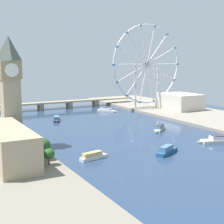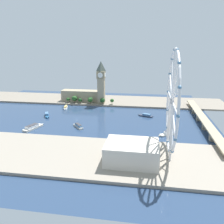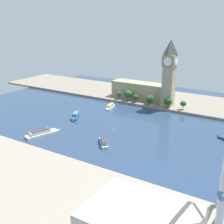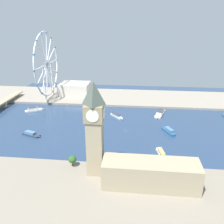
{
  "view_description": "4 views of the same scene",
  "coord_description": "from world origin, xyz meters",
  "px_view_note": "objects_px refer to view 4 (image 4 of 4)",
  "views": [
    {
      "loc": [
        -149.98,
        -237.49,
        66.88
      ],
      "look_at": [
        -4.77,
        26.19,
        19.09
      ],
      "focal_mm": 54.83,
      "sensor_mm": 36.0,
      "label": 1
    },
    {
      "loc": [
        333.1,
        108.83,
        111.54
      ],
      "look_at": [
        19.48,
        59.41,
        19.08
      ],
      "focal_mm": 36.78,
      "sensor_mm": 36.0,
      "label": 2
    },
    {
      "loc": [
        231.59,
        143.69,
        105.52
      ],
      "look_at": [
        1.63,
        -0.66,
        16.99
      ],
      "focal_mm": 45.96,
      "sensor_mm": 36.0,
      "label": 3
    },
    {
      "loc": [
        -263.69,
        -11.32,
        125.75
      ],
      "look_at": [
        16.08,
        18.02,
        16.05
      ],
      "focal_mm": 38.03,
      "sensor_mm": 36.0,
      "label": 4
    }
  ],
  "objects_px": {
    "tour_boat_3": "(34,110)",
    "tour_boat_0": "(168,131)",
    "clock_tower": "(95,128)",
    "ferris_wheel": "(47,65)",
    "parliament_block": "(150,174)",
    "tour_boat_4": "(161,153)",
    "tour_boat_5": "(160,113)",
    "tour_boat_6": "(31,134)",
    "riverside_hall": "(75,88)",
    "tour_boat_2": "(117,115)"
  },
  "relations": [
    {
      "from": "tour_boat_3",
      "to": "tour_boat_0",
      "type": "bearing_deg",
      "value": -46.9
    },
    {
      "from": "clock_tower",
      "to": "ferris_wheel",
      "type": "height_order",
      "value": "ferris_wheel"
    },
    {
      "from": "clock_tower",
      "to": "parliament_block",
      "type": "height_order",
      "value": "clock_tower"
    },
    {
      "from": "ferris_wheel",
      "to": "tour_boat_3",
      "type": "relative_size",
      "value": 4.07
    },
    {
      "from": "tour_boat_3",
      "to": "tour_boat_4",
      "type": "relative_size",
      "value": 1.11
    },
    {
      "from": "tour_boat_5",
      "to": "ferris_wheel",
      "type": "bearing_deg",
      "value": -88.22
    },
    {
      "from": "tour_boat_6",
      "to": "tour_boat_0",
      "type": "bearing_deg",
      "value": 28.53
    },
    {
      "from": "clock_tower",
      "to": "tour_boat_0",
      "type": "height_order",
      "value": "clock_tower"
    },
    {
      "from": "ferris_wheel",
      "to": "parliament_block",
      "type": "bearing_deg",
      "value": -143.44
    },
    {
      "from": "clock_tower",
      "to": "riverside_hall",
      "type": "bearing_deg",
      "value": 18.59
    },
    {
      "from": "riverside_hall",
      "to": "tour_boat_3",
      "type": "distance_m",
      "value": 93.2
    },
    {
      "from": "ferris_wheel",
      "to": "clock_tower",
      "type": "bearing_deg",
      "value": -150.67
    },
    {
      "from": "tour_boat_0",
      "to": "tour_boat_6",
      "type": "distance_m",
      "value": 161.61
    },
    {
      "from": "tour_boat_4",
      "to": "parliament_block",
      "type": "bearing_deg",
      "value": 153.87
    },
    {
      "from": "parliament_block",
      "to": "tour_boat_2",
      "type": "distance_m",
      "value": 151.58
    },
    {
      "from": "clock_tower",
      "to": "tour_boat_3",
      "type": "relative_size",
      "value": 3.05
    },
    {
      "from": "riverside_hall",
      "to": "tour_boat_3",
      "type": "bearing_deg",
      "value": 153.53
    },
    {
      "from": "tour_boat_0",
      "to": "tour_boat_3",
      "type": "height_order",
      "value": "tour_boat_0"
    },
    {
      "from": "clock_tower",
      "to": "tour_boat_6",
      "type": "xyz_separation_m",
      "value": [
        66.37,
        87.56,
        -42.81
      ]
    },
    {
      "from": "ferris_wheel",
      "to": "tour_boat_0",
      "type": "relative_size",
      "value": 4.14
    },
    {
      "from": "tour_boat_2",
      "to": "tour_boat_3",
      "type": "bearing_deg",
      "value": -135.03
    },
    {
      "from": "clock_tower",
      "to": "tour_boat_3",
      "type": "bearing_deg",
      "value": 39.36
    },
    {
      "from": "tour_boat_4",
      "to": "tour_boat_6",
      "type": "distance_m",
      "value": 148.91
    },
    {
      "from": "ferris_wheel",
      "to": "tour_boat_3",
      "type": "xyz_separation_m",
      "value": [
        -57.62,
        4.55,
        -55.8
      ]
    },
    {
      "from": "tour_boat_0",
      "to": "tour_boat_5",
      "type": "relative_size",
      "value": 0.71
    },
    {
      "from": "clock_tower",
      "to": "tour_boat_4",
      "type": "height_order",
      "value": "clock_tower"
    },
    {
      "from": "clock_tower",
      "to": "tour_boat_4",
      "type": "relative_size",
      "value": 3.39
    },
    {
      "from": "tour_boat_3",
      "to": "tour_boat_4",
      "type": "xyz_separation_m",
      "value": [
        -103.23,
        -176.22,
        -0.13
      ]
    },
    {
      "from": "clock_tower",
      "to": "parliament_block",
      "type": "bearing_deg",
      "value": -105.69
    },
    {
      "from": "riverside_hall",
      "to": "tour_boat_5",
      "type": "xyz_separation_m",
      "value": [
        -77.71,
        -143.06,
        -10.19
      ]
    },
    {
      "from": "ferris_wheel",
      "to": "riverside_hall",
      "type": "height_order",
      "value": "ferris_wheel"
    },
    {
      "from": "tour_boat_0",
      "to": "riverside_hall",
      "type": "bearing_deg",
      "value": 21.36
    },
    {
      "from": "clock_tower",
      "to": "tour_boat_5",
      "type": "height_order",
      "value": "clock_tower"
    },
    {
      "from": "tour_boat_0",
      "to": "tour_boat_6",
      "type": "height_order",
      "value": "tour_boat_0"
    },
    {
      "from": "tour_boat_5",
      "to": "tour_boat_6",
      "type": "xyz_separation_m",
      "value": [
        -81.8,
        154.63,
        -0.54
      ]
    },
    {
      "from": "riverside_hall",
      "to": "ferris_wheel",
      "type": "bearing_deg",
      "value": 124.56
    },
    {
      "from": "tour_boat_6",
      "to": "tour_boat_3",
      "type": "bearing_deg",
      "value": 130.97
    },
    {
      "from": "tour_boat_4",
      "to": "tour_boat_5",
      "type": "height_order",
      "value": "tour_boat_5"
    },
    {
      "from": "tour_boat_4",
      "to": "tour_boat_0",
      "type": "bearing_deg",
      "value": -26.26
    },
    {
      "from": "tour_boat_3",
      "to": "tour_boat_4",
      "type": "bearing_deg",
      "value": -61.92
    },
    {
      "from": "parliament_block",
      "to": "ferris_wheel",
      "type": "xyz_separation_m",
      "value": [
        213.37,
        158.26,
        44.35
      ]
    },
    {
      "from": "parliament_block",
      "to": "tour_boat_2",
      "type": "bearing_deg",
      "value": 14.97
    },
    {
      "from": "tour_boat_2",
      "to": "tour_boat_6",
      "type": "xyz_separation_m",
      "value": [
        -66.86,
        94.06,
        -0.3
      ]
    },
    {
      "from": "clock_tower",
      "to": "tour_boat_0",
      "type": "bearing_deg",
      "value": -38.42
    },
    {
      "from": "parliament_block",
      "to": "tour_boat_2",
      "type": "xyz_separation_m",
      "value": [
        146.02,
        39.03,
        -11.49
      ]
    },
    {
      "from": "clock_tower",
      "to": "parliament_block",
      "type": "xyz_separation_m",
      "value": [
        -12.79,
        -45.54,
        -31.01
      ]
    },
    {
      "from": "parliament_block",
      "to": "tour_boat_0",
      "type": "xyz_separation_m",
      "value": [
        103.78,
        -26.63,
        -11.33
      ]
    },
    {
      "from": "ferris_wheel",
      "to": "tour_boat_4",
      "type": "bearing_deg",
      "value": -133.14
    },
    {
      "from": "clock_tower",
      "to": "ferris_wheel",
      "type": "distance_m",
      "value": 230.47
    },
    {
      "from": "clock_tower",
      "to": "tour_boat_2",
      "type": "bearing_deg",
      "value": -2.79
    }
  ]
}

